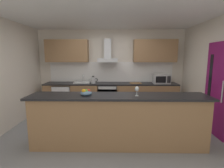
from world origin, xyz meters
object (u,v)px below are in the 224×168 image
(refrigerator, at_px, (64,98))
(kettle, at_px, (93,80))
(wine_glass, at_px, (137,89))
(oven, at_px, (108,97))
(chopping_board, at_px, (136,83))
(microwave, at_px, (161,79))
(range_hood, at_px, (108,55))
(fruit_bowl, at_px, (86,93))
(sink, at_px, (82,82))

(refrigerator, bearing_deg, kettle, -1.83)
(wine_glass, bearing_deg, oven, 105.92)
(oven, relative_size, chopping_board, 2.35)
(microwave, bearing_deg, range_hood, 174.65)
(oven, xyz_separation_m, wine_glass, (0.64, -2.25, 0.68))
(refrigerator, bearing_deg, range_hood, 5.31)
(chopping_board, bearing_deg, microwave, -0.30)
(oven, bearing_deg, range_hood, 90.00)
(wine_glass, relative_size, chopping_board, 0.52)
(oven, height_order, fruit_bowl, fruit_bowl)
(microwave, height_order, fruit_bowl, microwave)
(oven, xyz_separation_m, microwave, (1.68, -0.03, 0.59))
(kettle, xyz_separation_m, fruit_bowl, (0.15, -2.18, 0.05))
(wine_glass, distance_m, fruit_bowl, 0.95)
(kettle, relative_size, range_hood, 0.40)
(fruit_bowl, bearing_deg, wine_glass, -1.79)
(oven, height_order, wine_glass, wine_glass)
(oven, distance_m, range_hood, 1.33)
(sink, height_order, range_hood, range_hood)
(kettle, distance_m, chopping_board, 1.34)
(kettle, height_order, range_hood, range_hood)
(sink, relative_size, fruit_bowl, 2.27)
(range_hood, bearing_deg, sink, -171.60)
(kettle, relative_size, fruit_bowl, 1.31)
(sink, height_order, chopping_board, sink)
(refrigerator, bearing_deg, fruit_bowl, -63.26)
(range_hood, bearing_deg, wine_glass, -74.91)
(range_hood, height_order, wine_glass, range_hood)
(kettle, bearing_deg, microwave, 0.16)
(oven, distance_m, fruit_bowl, 2.32)
(wine_glass, distance_m, chopping_board, 2.25)
(oven, distance_m, refrigerator, 1.42)
(chopping_board, bearing_deg, sink, 178.82)
(fruit_bowl, bearing_deg, oven, 82.14)
(oven, distance_m, wine_glass, 2.43)
(sink, xyz_separation_m, chopping_board, (1.69, -0.03, -0.02))
(kettle, height_order, wine_glass, wine_glass)
(sink, bearing_deg, wine_glass, -57.41)
(microwave, bearing_deg, oven, 179.05)
(wine_glass, bearing_deg, microwave, 64.90)
(sink, distance_m, wine_glass, 2.69)
(oven, height_order, refrigerator, oven)
(range_hood, xyz_separation_m, fruit_bowl, (-0.31, -2.35, -0.73))
(chopping_board, bearing_deg, wine_glass, -96.29)
(oven, xyz_separation_m, range_hood, (-0.00, 0.13, 1.33))
(microwave, relative_size, wine_glass, 2.81)
(microwave, xyz_separation_m, chopping_board, (-0.79, 0.00, -0.14))
(microwave, xyz_separation_m, kettle, (-2.13, -0.01, -0.04))
(wine_glass, xyz_separation_m, chopping_board, (0.24, 2.22, -0.23))
(chopping_board, bearing_deg, fruit_bowl, -118.52)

